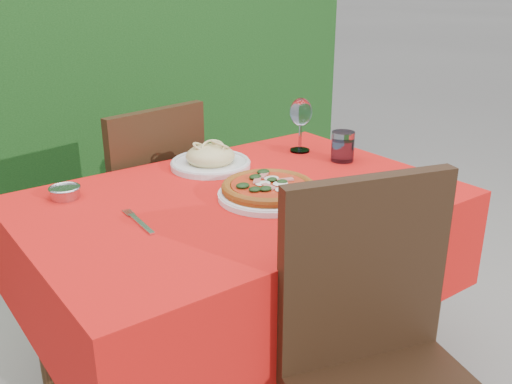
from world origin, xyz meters
TOP-DOWN VIEW (x-y plane):
  - hedge at (0.00, 1.55)m, footprint 3.20×0.55m
  - dining_table at (0.00, 0.00)m, footprint 1.26×0.86m
  - chair_near at (-0.03, -0.61)m, footprint 0.53×0.53m
  - chair_far at (-0.03, 0.61)m, footprint 0.47×0.47m
  - pizza_plate at (0.05, -0.07)m, footprint 0.36×0.36m
  - pasta_plate at (0.07, 0.27)m, footprint 0.27×0.27m
  - water_glass at (0.48, 0.06)m, footprint 0.08×0.08m
  - wine_glass at (0.43, 0.23)m, footprint 0.08×0.08m
  - fork at (-0.33, -0.02)m, footprint 0.04×0.20m
  - steel_ramekin at (-0.43, 0.29)m, footprint 0.08×0.08m

SIDE VIEW (x-z plane):
  - chair_far at x=-0.03m, z-range 0.07..0.98m
  - chair_near at x=-0.03m, z-range 0.07..1.02m
  - dining_table at x=0.00m, z-range 0.22..0.97m
  - fork at x=-0.33m, z-range 0.75..0.75m
  - steel_ramekin at x=-0.43m, z-range 0.75..0.78m
  - pizza_plate at x=0.05m, z-range 0.75..0.80m
  - pasta_plate at x=0.07m, z-range 0.74..0.81m
  - water_glass at x=0.48m, z-range 0.74..0.85m
  - wine_glass at x=0.43m, z-range 0.79..0.99m
  - hedge at x=0.00m, z-range 0.03..1.81m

